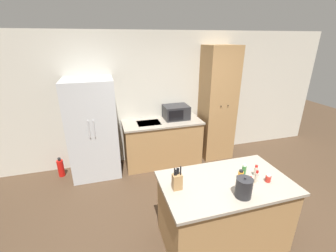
# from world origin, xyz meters

# --- Properties ---
(ground_plane) EXTENTS (14.00, 14.00, 0.00)m
(ground_plane) POSITION_xyz_m (0.00, 0.00, 0.00)
(ground_plane) COLOR #423021
(wall_back) EXTENTS (7.20, 0.06, 2.60)m
(wall_back) POSITION_xyz_m (0.00, 2.33, 1.30)
(wall_back) COLOR beige
(wall_back) RESTS_ON ground_plane
(refrigerator) EXTENTS (0.85, 0.69, 1.82)m
(refrigerator) POSITION_xyz_m (-1.56, 1.97, 0.91)
(refrigerator) COLOR #B7BABC
(refrigerator) RESTS_ON ground_plane
(back_counter) EXTENTS (1.56, 0.65, 0.92)m
(back_counter) POSITION_xyz_m (-0.25, 1.99, 0.46)
(back_counter) COLOR #9E7547
(back_counter) RESTS_ON ground_plane
(pantry_cabinet) EXTENTS (0.64, 0.59, 2.34)m
(pantry_cabinet) POSITION_xyz_m (0.95, 2.02, 1.17)
(pantry_cabinet) COLOR #9E7547
(pantry_cabinet) RESTS_ON ground_plane
(kitchen_island) EXTENTS (1.52, 0.91, 0.88)m
(kitchen_island) POSITION_xyz_m (-0.03, -0.10, 0.44)
(kitchen_island) COLOR #9E7547
(kitchen_island) RESTS_ON ground_plane
(microwave) EXTENTS (0.50, 0.40, 0.27)m
(microwave) POSITION_xyz_m (0.06, 2.08, 1.06)
(microwave) COLOR #232326
(microwave) RESTS_ON back_counter
(knife_block) EXTENTS (0.10, 0.08, 0.29)m
(knife_block) POSITION_xyz_m (-0.63, -0.07, 0.99)
(knife_block) COLOR #9E7547
(knife_block) RESTS_ON kitchen_island
(spice_bottle_tall_dark) EXTENTS (0.05, 0.05, 0.13)m
(spice_bottle_tall_dark) POSITION_xyz_m (0.26, -0.01, 0.94)
(spice_bottle_tall_dark) COLOR #337033
(spice_bottle_tall_dark) RESTS_ON kitchen_island
(spice_bottle_short_red) EXTENTS (0.06, 0.06, 0.12)m
(spice_bottle_short_red) POSITION_xyz_m (0.16, -0.10, 0.94)
(spice_bottle_short_red) COLOR orange
(spice_bottle_short_red) RESTS_ON kitchen_island
(spice_bottle_amber_oil) EXTENTS (0.06, 0.06, 0.09)m
(spice_bottle_amber_oil) POSITION_xyz_m (0.43, -0.24, 0.93)
(spice_bottle_amber_oil) COLOR #B2281E
(spice_bottle_amber_oil) RESTS_ON kitchen_island
(spice_bottle_green_herb) EXTENTS (0.04, 0.04, 0.14)m
(spice_bottle_green_herb) POSITION_xyz_m (0.37, -0.09, 0.95)
(spice_bottle_green_herb) COLOR beige
(spice_bottle_green_herb) RESTS_ON kitchen_island
(spice_bottle_pale_salt) EXTENTS (0.04, 0.04, 0.09)m
(spice_bottle_pale_salt) POSITION_xyz_m (0.21, -0.22, 0.93)
(spice_bottle_pale_salt) COLOR orange
(spice_bottle_pale_salt) RESTS_ON kitchen_island
(spice_bottle_orange_cap) EXTENTS (0.04, 0.04, 0.16)m
(spice_bottle_orange_cap) POSITION_xyz_m (0.29, -0.22, 0.96)
(spice_bottle_orange_cap) COLOR beige
(spice_bottle_orange_cap) RESTS_ON kitchen_island
(kettle) EXTENTS (0.17, 0.17, 0.24)m
(kettle) POSITION_xyz_m (-0.00, -0.39, 0.99)
(kettle) COLOR #232326
(kettle) RESTS_ON kitchen_island
(fire_extinguisher) EXTENTS (0.11, 0.11, 0.38)m
(fire_extinguisher) POSITION_xyz_m (-2.23, 2.04, 0.17)
(fire_extinguisher) COLOR red
(fire_extinguisher) RESTS_ON ground_plane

